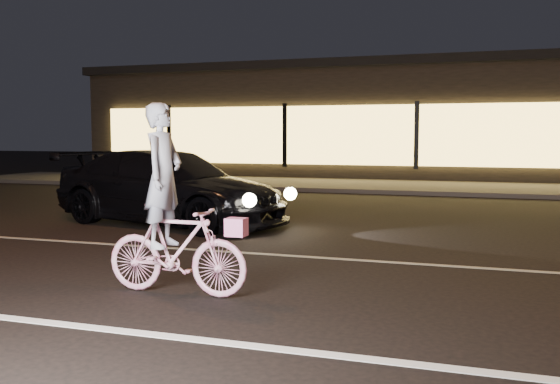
% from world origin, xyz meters
% --- Properties ---
extents(ground, '(90.00, 90.00, 0.00)m').
position_xyz_m(ground, '(0.00, 0.00, 0.00)').
color(ground, black).
rests_on(ground, ground).
extents(lane_stripe_near, '(60.00, 0.12, 0.01)m').
position_xyz_m(lane_stripe_near, '(0.00, -1.50, 0.00)').
color(lane_stripe_near, silver).
rests_on(lane_stripe_near, ground).
extents(lane_stripe_far, '(60.00, 0.10, 0.01)m').
position_xyz_m(lane_stripe_far, '(0.00, 2.00, 0.00)').
color(lane_stripe_far, gray).
rests_on(lane_stripe_far, ground).
extents(sidewalk, '(30.00, 4.00, 0.12)m').
position_xyz_m(sidewalk, '(0.00, 13.00, 0.06)').
color(sidewalk, '#383533').
rests_on(sidewalk, ground).
extents(storefront, '(25.40, 8.42, 4.20)m').
position_xyz_m(storefront, '(0.00, 18.97, 2.15)').
color(storefront, black).
rests_on(storefront, ground).
extents(cyclist, '(1.54, 0.53, 1.94)m').
position_xyz_m(cyclist, '(-0.79, -0.28, 0.69)').
color(cyclist, '#DE4986').
rests_on(cyclist, ground).
extents(sedan, '(4.91, 2.90, 1.34)m').
position_xyz_m(sedan, '(-3.25, 4.18, 0.67)').
color(sedan, black).
rests_on(sedan, ground).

